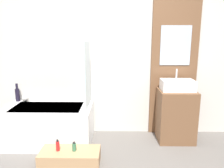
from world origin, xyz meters
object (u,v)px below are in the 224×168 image
at_px(sink, 177,85).
at_px(vase_tall_dark, 17,94).
at_px(bathtub, 49,124).
at_px(vase_round_light, 25,98).
at_px(bottle_soap_secondary, 74,147).
at_px(bottle_soap_primary, 58,146).
at_px(wooden_step_bench, 70,157).

bearing_deg(sink, vase_tall_dark, 176.04).
relative_size(bathtub, sink, 2.72).
height_order(sink, vase_round_light, sink).
bearing_deg(bottle_soap_secondary, vase_round_light, 137.23).
height_order(vase_round_light, bottle_soap_primary, vase_round_light).
xyz_separation_m(sink, bottle_soap_secondary, (-1.44, -0.71, -0.63)).
distance_m(wooden_step_bench, sink, 1.83).
height_order(bathtub, sink, sink).
distance_m(sink, bottle_soap_primary, 1.89).
bearing_deg(bottle_soap_secondary, bathtub, 129.80).
distance_m(vase_tall_dark, bottle_soap_secondary, 1.45).
distance_m(bottle_soap_primary, bottle_soap_secondary, 0.21).
bearing_deg(wooden_step_bench, vase_round_light, 135.46).
height_order(sink, bottle_soap_secondary, sink).
height_order(wooden_step_bench, bottle_soap_secondary, bottle_soap_secondary).
bearing_deg(bathtub, wooden_step_bench, -53.52).
height_order(bathtub, bottle_soap_secondary, bathtub).
bearing_deg(bottle_soap_secondary, vase_tall_dark, 140.24).
xyz_separation_m(bathtub, vase_round_light, (-0.43, 0.26, 0.33)).
height_order(bathtub, bottle_soap_primary, bathtub).
bearing_deg(vase_round_light, sink, -3.60).
height_order(wooden_step_bench, vase_tall_dark, vase_tall_dark).
bearing_deg(sink, wooden_step_bench, -154.49).
xyz_separation_m(vase_tall_dark, bottle_soap_primary, (0.86, -0.88, -0.43)).
relative_size(vase_tall_dark, bottle_soap_secondary, 2.46).
bearing_deg(wooden_step_bench, sink, 25.51).
bearing_deg(vase_round_light, wooden_step_bench, -44.54).
relative_size(wooden_step_bench, sink, 1.56).
relative_size(sink, vase_round_light, 4.14).
height_order(vase_tall_dark, bottle_soap_primary, vase_tall_dark).
bearing_deg(bottle_soap_primary, vase_round_light, 130.13).
xyz_separation_m(wooden_step_bench, bottle_soap_secondary, (0.06, 0.00, 0.14)).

